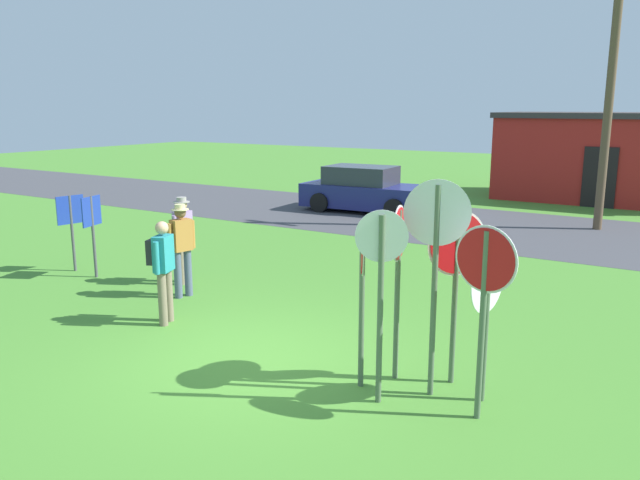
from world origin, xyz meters
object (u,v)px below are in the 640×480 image
Objects in this scene: parked_car_on_street at (366,191)px; info_panel_middle at (71,219)px; stop_sign_nearest at (398,263)px; stop_sign_leaning_right at (381,278)px; stop_sign_rear_left at (484,289)px; stop_sign_low_front at (362,280)px; stop_sign_tallest at (456,266)px; stop_sign_center_cluster at (436,250)px; stop_sign_leaning_left at (487,298)px; info_panel_leftmost at (92,222)px; person_in_dark_shirt at (163,265)px; person_in_teal at (183,235)px; person_near_signs at (182,245)px; utility_pole at (613,64)px.

info_panel_middle is at bearing -99.19° from parked_car_on_street.
stop_sign_nearest reaches higher than info_panel_middle.
stop_sign_rear_left is (1.11, 0.27, -0.02)m from stop_sign_leaning_right.
stop_sign_low_front is 0.93× the size of stop_sign_rear_left.
stop_sign_tallest is 0.84× the size of stop_sign_center_cluster.
stop_sign_center_cluster is 1.40× the size of stop_sign_leaning_left.
info_panel_leftmost is 0.81m from info_panel_middle.
parked_car_on_street is at bearing 101.84° from person_in_dark_shirt.
stop_sign_nearest reaches higher than info_panel_leftmost.
person_in_dark_shirt is at bearing 170.74° from stop_sign_leaning_right.
stop_sign_low_front is 0.54m from stop_sign_leaning_right.
stop_sign_low_front is 1.20× the size of person_in_teal.
person_in_teal reaches higher than info_panel_middle.
info_panel_leftmost is at bearing 158.99° from person_in_dark_shirt.
stop_sign_leaning_right is 1.35× the size of person_in_teal.
stop_sign_center_cluster reaches higher than parked_car_on_street.
stop_sign_leaning_right is at bearing -24.73° from person_in_teal.
stop_sign_center_cluster is 1.53× the size of person_near_signs.
stop_sign_low_front is at bearing -12.37° from info_panel_middle.
stop_sign_rear_left is (0.58, -0.74, -0.02)m from stop_sign_tallest.
stop_sign_rear_left is (0.10, -0.46, 0.24)m from stop_sign_leaning_left.
person_in_teal is at bearing 165.65° from stop_sign_tallest.
parked_car_on_street is at bearing -174.16° from utility_pole.
info_panel_middle is (-8.84, 1.03, -0.42)m from stop_sign_tallest.
info_panel_leftmost is (-2.50, 0.03, 0.18)m from person_near_signs.
stop_sign_nearest is 1.21× the size of stop_sign_leaning_left.
stop_sign_nearest is at bearing -60.45° from parked_car_on_street.
utility_pole is 8.17m from parked_car_on_street.
stop_sign_center_cluster is 1.58× the size of info_panel_leftmost.
stop_sign_center_cluster reaches higher than info_panel_middle.
person_near_signs is at bearing 122.20° from person_in_dark_shirt.
utility_pole is at bearing 63.64° from person_near_signs.
person_in_teal is (-6.05, 2.02, -0.84)m from stop_sign_center_cluster.
stop_sign_rear_left reaches higher than person_near_signs.
info_panel_middle reaches higher than parked_car_on_street.
person_in_dark_shirt is at bearing 174.32° from stop_sign_low_front.
stop_sign_leaning_right is at bearing -37.10° from stop_sign_low_front.
stop_sign_center_cluster is at bearing -164.28° from stop_sign_leaning_left.
stop_sign_leaning_right reaches higher than parked_car_on_street.
person_in_teal is (-6.10, -10.40, -3.62)m from utility_pole.
stop_sign_nearest is 0.97× the size of stop_sign_leaning_right.
stop_sign_center_cluster reaches higher than person_in_teal.
stop_sign_center_cluster is at bearing -1.57° from person_in_dark_shirt.
utility_pole reaches higher than stop_sign_center_cluster.
stop_sign_rear_left is 1.32× the size of info_panel_leftmost.
info_panel_leftmost is at bearing 169.00° from stop_sign_rear_left.
utility_pole reaches higher than person_near_signs.
stop_sign_tallest is 6.37m from person_in_teal.
person_in_teal is 2.75m from info_panel_middle.
stop_sign_leaning_left reaches higher than person_in_teal.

